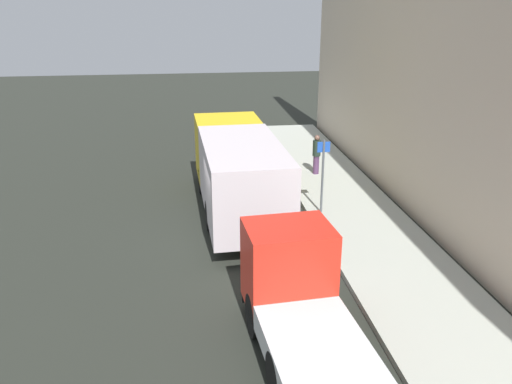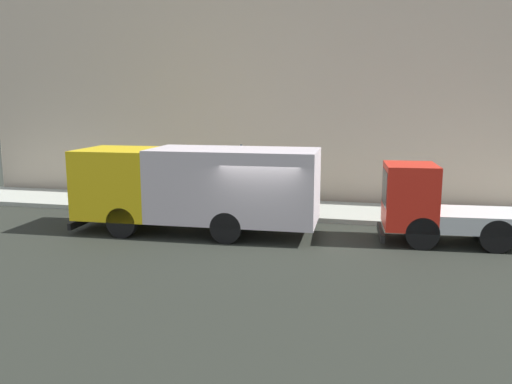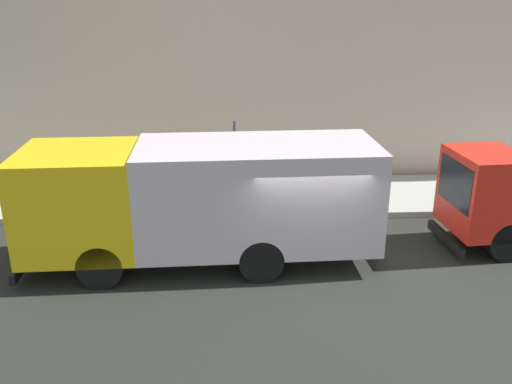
{
  "view_description": "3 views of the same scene",
  "coord_description": "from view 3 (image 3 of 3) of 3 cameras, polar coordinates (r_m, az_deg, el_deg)",
  "views": [
    {
      "loc": [
        -1.08,
        -14.98,
        7.29
      ],
      "look_at": [
        1.12,
        1.39,
        1.15
      ],
      "focal_mm": 36.76,
      "sensor_mm": 36.0,
      "label": 1
    },
    {
      "loc": [
        -15.75,
        -3.52,
        4.48
      ],
      "look_at": [
        0.97,
        0.47,
        1.43
      ],
      "focal_mm": 36.5,
      "sensor_mm": 36.0,
      "label": 2
    },
    {
      "loc": [
        -11.26,
        1.71,
        6.1
      ],
      "look_at": [
        1.0,
        1.15,
        1.6
      ],
      "focal_mm": 38.02,
      "sensor_mm": 36.0,
      "label": 3
    }
  ],
  "objects": [
    {
      "name": "ground",
      "position": [
        12.92,
        5.38,
        -8.16
      ],
      "size": [
        80.0,
        80.0,
        0.0
      ],
      "primitive_type": "plane",
      "color": "#252821"
    },
    {
      "name": "sidewalk",
      "position": [
        17.13,
        3.29,
        -0.46
      ],
      "size": [
        3.38,
        30.0,
        0.18
      ],
      "primitive_type": "cube",
      "color": "#AAAEA2",
      "rests_on": "ground"
    },
    {
      "name": "building_facade",
      "position": [
        18.22,
        2.94,
        19.18
      ],
      "size": [
        0.5,
        30.0,
        11.62
      ],
      "primitive_type": "cube",
      "color": "beige",
      "rests_on": "ground"
    },
    {
      "name": "large_utility_truck",
      "position": [
        12.69,
        -5.75,
        -0.48
      ],
      "size": [
        2.77,
        8.32,
        2.89
      ],
      "rotation": [
        0.0,
        0.0,
        0.03
      ],
      "color": "yellow",
      "rests_on": "ground"
    },
    {
      "name": "pedestrian_walking",
      "position": [
        16.9,
        -16.86,
        1.94
      ],
      "size": [
        0.42,
        0.42,
        1.69
      ],
      "rotation": [
        0.0,
        0.0,
        3.4
      ],
      "color": "#4D3052",
      "rests_on": "sidewalk"
    },
    {
      "name": "street_sign_post",
      "position": [
        15.36,
        -2.26,
        3.56
      ],
      "size": [
        0.44,
        0.08,
        2.63
      ],
      "color": "#4C5156",
      "rests_on": "sidewalk"
    }
  ]
}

